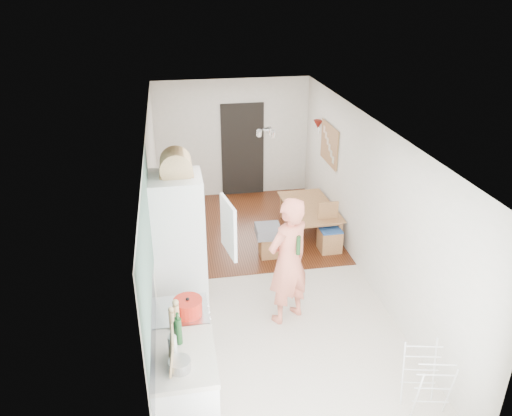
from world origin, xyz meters
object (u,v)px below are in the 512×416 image
object	(u,v)px
dining_table	(311,221)
drying_rack	(426,382)
dining_chair	(330,229)
stool	(269,246)
person	(288,250)

from	to	relation	value
dining_table	drying_rack	size ratio (longest dim) A/B	1.71
dining_chair	drying_rack	bearing A→B (deg)	-91.52
stool	drying_rack	bearing A→B (deg)	-73.84
person	drying_rack	bearing A→B (deg)	92.34
stool	dining_table	bearing A→B (deg)	37.97
person	drying_rack	distance (m)	2.26
dining_table	dining_chair	bearing A→B (deg)	-170.47
dining_table	dining_chair	distance (m)	0.76
drying_rack	dining_table	bearing A→B (deg)	103.46
person	dining_chair	world-z (taller)	person
dining_table	stool	distance (m)	1.19
person	dining_table	size ratio (longest dim) A/B	1.65
person	dining_chair	bearing A→B (deg)	-152.99
person	drying_rack	size ratio (longest dim) A/B	2.83
dining_table	stool	size ratio (longest dim) A/B	3.31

